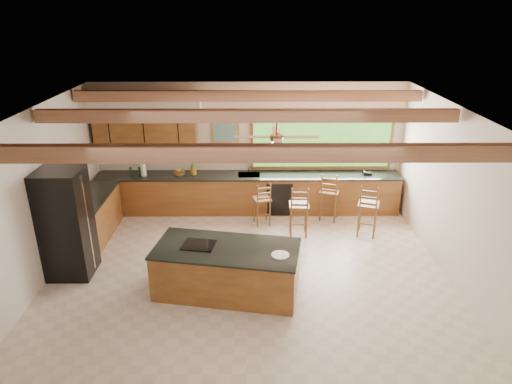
{
  "coord_description": "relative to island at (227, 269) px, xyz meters",
  "views": [
    {
      "loc": [
        0.09,
        -7.06,
        4.57
      ],
      "look_at": [
        0.15,
        0.8,
        1.35
      ],
      "focal_mm": 32.0,
      "sensor_mm": 36.0,
      "label": 1
    }
  ],
  "objects": [
    {
      "name": "ground",
      "position": [
        0.35,
        0.4,
        -0.42
      ],
      "size": [
        7.2,
        7.2,
        0.0
      ],
      "primitive_type": "plane",
      "color": "beige",
      "rests_on": "ground"
    },
    {
      "name": "room_shell",
      "position": [
        0.18,
        1.05,
        1.79
      ],
      "size": [
        7.27,
        6.54,
        3.02
      ],
      "color": "beige",
      "rests_on": "ground"
    },
    {
      "name": "counter_run",
      "position": [
        -0.47,
        2.92,
        0.04
      ],
      "size": [
        7.12,
        3.1,
        1.27
      ],
      "color": "brown",
      "rests_on": "ground"
    },
    {
      "name": "island",
      "position": [
        0.0,
        0.0,
        0.0
      ],
      "size": [
        2.57,
        1.53,
        0.86
      ],
      "rotation": [
        0.0,
        0.0,
        -0.17
      ],
      "color": "brown",
      "rests_on": "ground"
    },
    {
      "name": "refrigerator",
      "position": [
        -2.87,
        0.6,
        0.58
      ],
      "size": [
        0.79,
        0.76,
        2.0
      ],
      "rotation": [
        0.0,
        0.0,
        0.0
      ],
      "color": "black",
      "rests_on": "ground"
    },
    {
      "name": "bar_stool_a",
      "position": [
        0.64,
        2.55,
        0.18
      ],
      "size": [
        0.44,
        0.44,
        1.01
      ],
      "rotation": [
        0.0,
        0.0,
        0.26
      ],
      "color": "brown",
      "rests_on": "ground"
    },
    {
      "name": "bar_stool_b",
      "position": [
        1.41,
        2.0,
        0.26
      ],
      "size": [
        0.43,
        0.43,
        1.15
      ],
      "rotation": [
        0.0,
        0.0,
        -0.05
      ],
      "color": "brown",
      "rests_on": "ground"
    },
    {
      "name": "bar_stool_c",
      "position": [
        2.18,
        2.77,
        0.26
      ],
      "size": [
        0.52,
        0.52,
        1.15
      ],
      "rotation": [
        0.0,
        0.0,
        -0.32
      ],
      "color": "brown",
      "rests_on": "ground"
    },
    {
      "name": "bar_stool_d",
      "position": [
        2.88,
        2.01,
        0.27
      ],
      "size": [
        0.53,
        0.53,
        1.17
      ],
      "rotation": [
        0.0,
        0.0,
        -0.31
      ],
      "color": "brown",
      "rests_on": "ground"
    }
  ]
}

